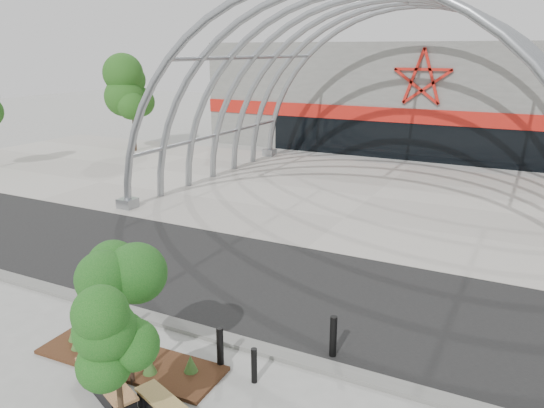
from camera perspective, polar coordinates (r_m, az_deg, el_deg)
ground at (r=15.23m, az=-7.10°, el=-13.26°), size 140.00×140.00×0.00m
road at (r=17.89m, az=-0.74°, el=-8.39°), size 140.00×7.00×0.02m
forecourt at (r=28.43m, az=10.68°, el=0.79°), size 60.00×17.00×0.04m
kerb at (r=15.03m, az=-7.66°, el=-13.46°), size 60.00×0.50×0.12m
arena_building at (r=45.08m, az=17.75°, el=11.09°), size 34.00×15.24×8.00m
vault_canopy at (r=28.43m, az=10.68°, el=0.78°), size 20.80×15.80×20.36m
planting_bed at (r=14.21m, az=-15.24°, el=-15.52°), size 4.95×1.70×0.52m
street_tree_0 at (r=12.25m, az=-15.51°, el=-9.17°), size 1.43×1.43×3.25m
street_tree_1 at (r=10.64m, az=-16.64°, el=-12.98°), size 1.41×1.41×3.34m
bench_0 at (r=13.07m, az=-17.42°, el=-18.21°), size 2.35×1.41×0.49m
bollard_0 at (r=17.33m, az=-19.71°, el=-8.30°), size 0.18×0.18×1.10m
bollard_1 at (r=15.33m, az=-15.25°, el=-11.71°), size 0.14×0.14×0.86m
bollard_2 at (r=13.36m, az=-5.60°, el=-15.12°), size 0.17×0.17×1.07m
bollard_3 at (r=12.84m, az=-1.94°, el=-16.97°), size 0.14×0.14×0.88m
bollard_4 at (r=13.78m, az=6.60°, el=-13.99°), size 0.18×0.18×1.11m
bg_tree_0 at (r=41.52m, az=-14.90°, el=11.83°), size 3.00×3.00×6.45m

